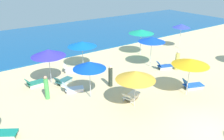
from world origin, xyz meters
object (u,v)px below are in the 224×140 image
at_px(lounge_chair_7_0, 71,69).
at_px(beachgoer_1, 110,76).
at_px(lounge_chair_0_0, 192,85).
at_px(lounge_chair_9_0, 73,88).
at_px(lounge_chair_2_0, 131,96).
at_px(umbrella_8, 48,53).
at_px(lounge_chair_7_1, 88,71).
at_px(umbrella_3, 141,31).
at_px(umbrella_7, 82,44).
at_px(umbrella_0, 191,62).
at_px(lounge_chair_8_0, 63,81).
at_px(lounge_chair_5_0, 164,66).
at_px(umbrella_2, 136,75).
at_px(lounge_chair_8_1, 35,83).
at_px(beachgoer_2, 177,61).
at_px(lounge_chair_1_0, 3,133).
at_px(umbrella_6, 181,26).
at_px(umbrella_5, 152,39).
at_px(umbrella_9, 89,65).
at_px(beachgoer_3, 47,88).

bearing_deg(lounge_chair_7_0, beachgoer_1, -130.17).
height_order(lounge_chair_0_0, lounge_chair_9_0, lounge_chair_0_0).
xyz_separation_m(lounge_chair_2_0, umbrella_8, (-3.37, 5.27, 2.14)).
bearing_deg(beachgoer_1, lounge_chair_7_1, 15.03).
xyz_separation_m(umbrella_3, umbrella_7, (-6.33, 0.34, -0.25)).
relative_size(umbrella_0, lounge_chair_2_0, 1.64).
distance_m(lounge_chair_7_0, lounge_chair_7_1, 1.42).
bearing_deg(lounge_chair_8_0, beachgoer_1, -151.82).
relative_size(umbrella_3, lounge_chair_9_0, 1.67).
relative_size(lounge_chair_5_0, beachgoer_1, 0.91).
distance_m(lounge_chair_2_0, umbrella_8, 6.61).
height_order(lounge_chair_7_0, beachgoer_1, beachgoer_1).
bearing_deg(lounge_chair_0_0, umbrella_2, 104.77).
xyz_separation_m(lounge_chair_5_0, lounge_chair_7_0, (-6.85, 3.93, -0.01)).
xyz_separation_m(lounge_chair_5_0, lounge_chair_9_0, (-8.22, 0.80, -0.03)).
bearing_deg(lounge_chair_8_1, lounge_chair_7_0, -78.58).
bearing_deg(umbrella_3, umbrella_2, -133.62).
xyz_separation_m(lounge_chair_0_0, beachgoer_2, (1.81, 2.95, 0.51)).
height_order(lounge_chair_5_0, beachgoer_2, beachgoer_2).
height_order(umbrella_7, lounge_chair_8_0, umbrella_7).
relative_size(lounge_chair_5_0, lounge_chair_8_0, 0.98).
xyz_separation_m(lounge_chair_1_0, umbrella_6, (19.02, 4.75, 2.17)).
xyz_separation_m(umbrella_5, umbrella_6, (6.35, 2.10, -0.03)).
distance_m(umbrella_6, lounge_chair_9_0, 14.36).
xyz_separation_m(umbrella_3, lounge_chair_5_0, (-0.87, -4.03, -2.09)).
distance_m(lounge_chair_0_0, umbrella_7, 9.35).
relative_size(lounge_chair_2_0, umbrella_8, 0.60).
bearing_deg(umbrella_3, lounge_chair_7_0, -179.29).
height_order(lounge_chair_7_0, umbrella_9, umbrella_9).
bearing_deg(umbrella_7, umbrella_0, -68.28).
height_order(lounge_chair_5_0, umbrella_6, umbrella_6).
xyz_separation_m(lounge_chair_8_0, umbrella_9, (0.69, -2.89, 2.03)).
relative_size(umbrella_5, beachgoer_1, 1.64).
bearing_deg(umbrella_8, lounge_chair_0_0, -39.85).
relative_size(umbrella_0, beachgoer_3, 1.58).
xyz_separation_m(umbrella_3, beachgoer_2, (-0.09, -4.72, -1.59)).
distance_m(umbrella_0, umbrella_6, 10.70).
xyz_separation_m(lounge_chair_1_0, umbrella_3, (14.12, 5.58, 2.09)).
bearing_deg(lounge_chair_9_0, lounge_chair_7_1, -29.86).
xyz_separation_m(umbrella_7, lounge_chair_7_0, (-1.38, -0.44, -1.85)).
relative_size(lounge_chair_0_0, umbrella_9, 0.64).
bearing_deg(beachgoer_2, lounge_chair_5_0, 171.73).
height_order(lounge_chair_2_0, lounge_chair_7_1, lounge_chair_7_1).
bearing_deg(beachgoer_1, lounge_chair_8_0, 59.73).
bearing_deg(lounge_chair_7_1, beachgoer_2, -108.99).
bearing_deg(umbrella_5, umbrella_2, -141.81).
bearing_deg(lounge_chair_0_0, umbrella_8, 71.09).
distance_m(umbrella_3, umbrella_8, 9.86).
height_order(lounge_chair_7_0, lounge_chair_9_0, lounge_chair_7_0).
bearing_deg(lounge_chair_8_1, lounge_chair_8_0, -116.99).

